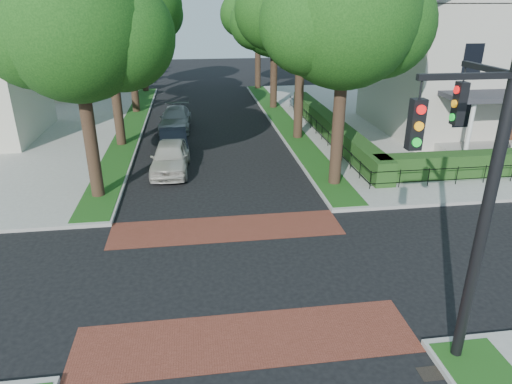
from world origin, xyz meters
TOP-DOWN VIEW (x-y plane):
  - ground at (0.00, 0.00)m, footprint 120.00×120.00m
  - sidewalk_ne at (19.50, 19.00)m, footprint 30.00×30.00m
  - crosswalk_far at (0.00, 3.20)m, footprint 9.00×2.20m
  - crosswalk_near at (0.00, -3.20)m, footprint 9.00×2.20m
  - storm_drain at (4.30, -5.00)m, footprint 0.65×0.45m
  - grass_strip_ne at (5.40, 19.10)m, footprint 1.60×29.80m
  - grass_strip_nw at (-5.40, 19.10)m, footprint 1.60×29.80m
  - tree_right_near at (5.60, 7.24)m, footprint 7.75×6.67m
  - tree_right_mid at (5.61, 15.25)m, footprint 8.25×7.09m
  - tree_right_far at (5.60, 24.22)m, footprint 7.25×6.23m
  - tree_right_back at (5.60, 33.23)m, footprint 7.50×6.45m
  - tree_left_near at (-5.40, 7.23)m, footprint 7.50×6.45m
  - tree_left_far at (-5.40, 24.22)m, footprint 7.00×6.02m
  - tree_left_back at (-5.40, 33.24)m, footprint 7.75×6.66m
  - hedge_main_road at (7.70, 15.00)m, footprint 1.00×18.00m
  - fence_main_road at (6.90, 15.00)m, footprint 0.06×18.00m
  - house_victorian at (17.51, 15.92)m, footprint 13.00×13.05m
  - house_left_far at (-15.49, 31.99)m, footprint 10.00×9.00m
  - traffic_signal at (4.89, -4.41)m, footprint 2.17×2.00m
  - parked_car_front at (-2.36, 10.10)m, footprint 2.09×4.71m
  - parked_car_middle at (-2.30, 13.30)m, footprint 1.80×4.49m
  - parked_car_rear at (-2.30, 18.70)m, footprint 2.25×5.11m

SIDE VIEW (x-z plane):
  - ground at x=0.00m, z-range 0.00..0.00m
  - crosswalk_far at x=0.00m, z-range 0.00..0.01m
  - crosswalk_near at x=0.00m, z-range 0.00..0.01m
  - storm_drain at x=4.30m, z-range 0.00..0.01m
  - sidewalk_ne at x=19.50m, z-range 0.00..0.15m
  - grass_strip_ne at x=5.40m, z-range 0.15..0.17m
  - grass_strip_nw at x=-5.40m, z-range 0.15..0.17m
  - fence_main_road at x=6.90m, z-range 0.15..1.05m
  - parked_car_middle at x=-2.30m, z-range 0.00..1.45m
  - parked_car_rear at x=-2.30m, z-range 0.00..1.46m
  - hedge_main_road at x=7.70m, z-range 0.15..1.35m
  - parked_car_front at x=-2.36m, z-range 0.00..1.58m
  - traffic_signal at x=4.89m, z-range 0.71..8.71m
  - house_left_far at x=-15.49m, z-range -0.03..10.11m
  - house_victorian at x=17.51m, z-range -0.22..12.26m
  - tree_right_far at x=5.60m, z-range 2.04..11.78m
  - tree_left_far at x=-5.40m, z-range 2.19..12.05m
  - tree_right_back at x=5.60m, z-range 2.17..12.37m
  - tree_left_near at x=-5.40m, z-range 2.17..12.37m
  - tree_left_back at x=-5.40m, z-range 2.19..12.63m
  - tree_right_near at x=5.60m, z-range 2.30..12.96m
  - tree_right_mid at x=5.61m, z-range 2.38..13.60m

